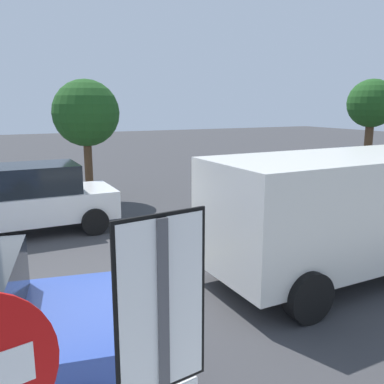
% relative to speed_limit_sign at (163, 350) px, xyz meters
% --- Properties ---
extents(ground_plane, '(80.00, 80.00, 0.00)m').
position_rel_speed_limit_sign_xyz_m(ground_plane, '(0.55, 5.24, -1.76)').
color(ground_plane, '#38383A').
extents(lane_marking_centre, '(28.00, 0.16, 0.01)m').
position_rel_speed_limit_sign_xyz_m(lane_marking_centre, '(3.55, 5.24, -1.76)').
color(lane_marking_centre, '#E0D14C').
extents(speed_limit_sign, '(0.54, 0.09, 2.52)m').
position_rel_speed_limit_sign_xyz_m(speed_limit_sign, '(0.00, 0.00, 0.00)').
color(speed_limit_sign, '#4C4C51').
rests_on(speed_limit_sign, ground_plane).
extents(white_van, '(5.24, 2.35, 2.20)m').
position_rel_speed_limit_sign_xyz_m(white_van, '(4.88, 3.36, -0.50)').
color(white_van, silver).
rests_on(white_van, ground_plane).
extents(car_black_near_curb, '(4.64, 2.47, 1.54)m').
position_rel_speed_limit_sign_xyz_m(car_black_near_curb, '(10.20, 8.47, -0.98)').
color(car_black_near_curb, black).
rests_on(car_black_near_curb, ground_plane).
extents(car_white_mid_road, '(4.08, 1.95, 1.65)m').
position_rel_speed_limit_sign_xyz_m(car_white_mid_road, '(0.07, 8.59, -0.94)').
color(car_white_mid_road, white).
rests_on(car_white_mid_road, ground_plane).
extents(tree_left_verge, '(2.19, 2.19, 4.20)m').
position_rel_speed_limit_sign_xyz_m(tree_left_verge, '(15.26, 12.03, 1.28)').
color(tree_left_verge, '#513823').
rests_on(tree_left_verge, ground_plane).
extents(tree_centre_verge, '(2.04, 2.04, 3.82)m').
position_rel_speed_limit_sign_xyz_m(tree_centre_verge, '(2.07, 11.23, 1.01)').
color(tree_centre_verge, '#513823').
rests_on(tree_centre_verge, ground_plane).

